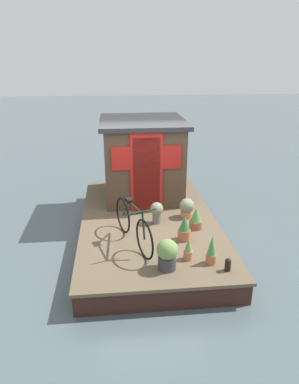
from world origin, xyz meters
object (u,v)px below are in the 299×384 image
(potted_plant_fern, at_px, (212,250))
(bicycle, at_px, (133,225))
(potted_plant_geranium, at_px, (157,211))
(houseboat_cabin, at_px, (143,158))
(potted_plant_lavender, at_px, (196,219))
(potted_plant_basil, at_px, (167,254))
(potted_plant_succulent, at_px, (184,229))
(mooring_bollard, at_px, (228,264))
(potted_plant_sage, at_px, (188,249))
(potted_plant_ivy, at_px, (187,208))

(potted_plant_fern, bearing_deg, bicycle, 57.48)
(potted_plant_geranium, bearing_deg, houseboat_cabin, 5.23)
(potted_plant_fern, bearing_deg, houseboat_cabin, 14.97)
(potted_plant_lavender, height_order, potted_plant_basil, potted_plant_basil)
(potted_plant_succulent, bearing_deg, mooring_bollard, -155.32)
(potted_plant_succulent, height_order, potted_plant_sage, potted_plant_succulent)
(potted_plant_fern, height_order, mooring_bollard, potted_plant_fern)
(potted_plant_ivy, height_order, mooring_bollard, potted_plant_ivy)
(potted_plant_ivy, bearing_deg, potted_plant_geranium, 107.78)
(potted_plant_sage, height_order, potted_plant_geranium, potted_plant_geranium)
(potted_plant_fern, xyz_separation_m, potted_plant_sage, (0.17, 0.36, -0.06))
(potted_plant_fern, distance_m, potted_plant_lavender, 1.32)
(potted_plant_lavender, bearing_deg, potted_plant_succulent, 143.82)
(houseboat_cabin, bearing_deg, mooring_bollard, -162.74)
(houseboat_cabin, distance_m, potted_plant_sage, 3.27)
(potted_plant_ivy, xyz_separation_m, mooring_bollard, (-2.13, -0.26, -0.10))
(potted_plant_sage, height_order, mooring_bollard, potted_plant_sage)
(houseboat_cabin, bearing_deg, potted_plant_lavender, -155.13)
(potted_plant_succulent, distance_m, potted_plant_lavender, 0.56)
(bicycle, xyz_separation_m, potted_plant_fern, (-0.82, -1.28, -0.15))
(bicycle, distance_m, potted_plant_sage, 1.15)
(potted_plant_succulent, bearing_deg, potted_plant_ivy, -14.10)
(potted_plant_lavender, xyz_separation_m, potted_plant_ivy, (0.56, 0.08, 0.01))
(houseboat_cabin, distance_m, bicycle, 2.58)
(potted_plant_succulent, distance_m, potted_plant_basil, 1.07)
(potted_plant_geranium, distance_m, mooring_bollard, 2.13)
(potted_plant_fern, xyz_separation_m, potted_plant_basil, (-0.08, 0.77, 0.03))
(potted_plant_sage, distance_m, potted_plant_geranium, 1.54)
(houseboat_cabin, height_order, potted_plant_sage, houseboat_cabin)
(houseboat_cabin, distance_m, potted_plant_fern, 3.49)
(potted_plant_lavender, relative_size, mooring_bollard, 1.92)
(houseboat_cabin, relative_size, potted_plant_sage, 5.25)
(potted_plant_fern, height_order, potted_plant_ivy, potted_plant_fern)
(potted_plant_succulent, height_order, potted_plant_basil, potted_plant_basil)
(potted_plant_lavender, xyz_separation_m, potted_plant_geranium, (0.34, 0.77, 0.06))
(bicycle, xyz_separation_m, mooring_bollard, (-1.06, -1.50, -0.27))
(potted_plant_ivy, relative_size, mooring_bollard, 1.85)
(houseboat_cabin, relative_size, potted_plant_succulent, 4.35)
(houseboat_cabin, bearing_deg, potted_plant_basil, -178.14)
(potted_plant_succulent, distance_m, potted_plant_fern, 0.92)
(potted_plant_basil, bearing_deg, potted_plant_fern, -84.06)
(houseboat_cabin, height_order, potted_plant_lavender, houseboat_cabin)
(potted_plant_sage, relative_size, potted_plant_geranium, 0.88)
(potted_plant_fern, xyz_separation_m, potted_plant_geranium, (1.66, 0.73, 0.02))
(mooring_bollard, bearing_deg, potted_plant_lavender, 6.73)
(bicycle, bearing_deg, mooring_bollard, -125.25)
(potted_plant_lavender, xyz_separation_m, mooring_bollard, (-1.57, -0.18, -0.09))
(potted_plant_lavender, bearing_deg, bicycle, 111.00)
(potted_plant_fern, bearing_deg, potted_plant_sage, 64.60)
(potted_plant_fern, relative_size, potted_plant_basil, 0.98)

